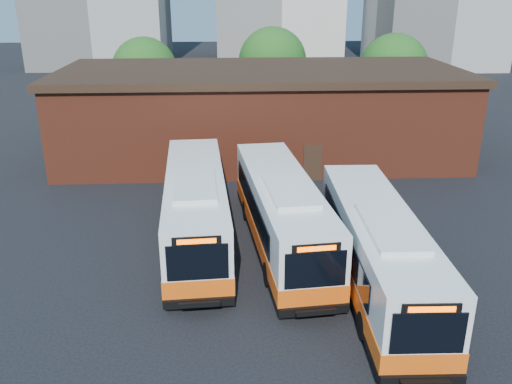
{
  "coord_description": "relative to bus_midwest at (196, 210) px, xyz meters",
  "views": [
    {
      "loc": [
        -2.44,
        -19.15,
        11.87
      ],
      "look_at": [
        -1.17,
        4.69,
        2.79
      ],
      "focal_mm": 38.0,
      "sensor_mm": 36.0,
      "label": 1
    }
  ],
  "objects": [
    {
      "name": "ground",
      "position": [
        4.07,
        -5.37,
        -1.67
      ],
      "size": [
        220.0,
        220.0,
        0.0
      ],
      "primitive_type": "plane",
      "color": "black"
    },
    {
      "name": "tree_mid",
      "position": [
        6.07,
        28.63,
        3.41
      ],
      "size": [
        6.56,
        6.56,
        8.36
      ],
      "color": "#382314",
      "rests_on": "ground"
    },
    {
      "name": "depot_building",
      "position": [
        4.07,
        14.63,
        1.59
      ],
      "size": [
        28.6,
        12.6,
        6.4
      ],
      "color": "maroon",
      "rests_on": "ground"
    },
    {
      "name": "bus_mideast",
      "position": [
        4.12,
        -0.84,
        -0.02
      ],
      "size": [
        3.99,
        13.51,
        3.63
      ],
      "rotation": [
        0.0,
        0.0,
        0.1
      ],
      "color": "white",
      "rests_on": "ground"
    },
    {
      "name": "tree_west",
      "position": [
        -5.93,
        26.63,
        2.98
      ],
      "size": [
        6.0,
        6.0,
        7.65
      ],
      "color": "#382314",
      "rests_on": "ground"
    },
    {
      "name": "bus_east",
      "position": [
        7.67,
        -4.9,
        -0.04
      ],
      "size": [
        3.06,
        13.21,
        3.58
      ],
      "rotation": [
        0.0,
        0.0,
        -0.03
      ],
      "color": "white",
      "rests_on": "ground"
    },
    {
      "name": "transit_worker",
      "position": [
        7.02,
        -7.38,
        -0.82
      ],
      "size": [
        0.48,
        0.66,
        1.7
      ],
      "primitive_type": "imported",
      "rotation": [
        0.0,
        0.0,
        1.69
      ],
      "color": "#131C37",
      "rests_on": "ground"
    },
    {
      "name": "tree_east",
      "position": [
        17.07,
        25.63,
        3.16
      ],
      "size": [
        6.24,
        6.24,
        7.96
      ],
      "color": "#382314",
      "rests_on": "ground"
    },
    {
      "name": "bus_midwest",
      "position": [
        0.0,
        0.0,
        0.0
      ],
      "size": [
        3.59,
        13.61,
        3.67
      ],
      "rotation": [
        0.0,
        0.0,
        0.06
      ],
      "color": "white",
      "rests_on": "ground"
    }
  ]
}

